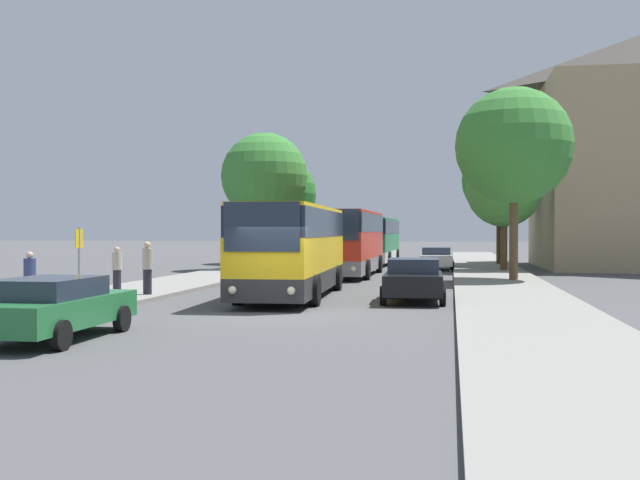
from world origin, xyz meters
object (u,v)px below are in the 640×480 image
bus_rear (375,240)px  parked_car_right_near (413,279)px  parked_car_left_curb (53,306)px  bus_stop_sign (79,255)px  tree_left_far (277,194)px  bus_middle (350,242)px  pedestrian_waiting_near (117,269)px  pedestrian_waiting_far (147,268)px  tree_right_near (504,190)px  pedestrian_walking_back (30,278)px  tree_right_far (514,146)px  tree_right_mid (500,181)px  tree_left_near (264,176)px  bus_front (293,249)px  parked_car_right_far (436,258)px

bus_rear → parked_car_right_near: bus_rear is taller
parked_car_left_curb → bus_stop_sign: (-2.95, 6.77, 0.88)m
bus_stop_sign → tree_left_far: 31.49m
bus_stop_sign → bus_middle: bearing=70.3°
bus_rear → pedestrian_waiting_near: 28.79m
parked_car_right_near → pedestrian_waiting_far: size_ratio=2.22×
bus_rear → tree_right_near: bearing=-50.1°
parked_car_right_near → pedestrian_waiting_far: bearing=0.4°
bus_rear → pedestrian_walking_back: size_ratio=7.51×
pedestrian_waiting_far → tree_right_far: (13.36, 10.59, 5.20)m
bus_middle → bus_stop_sign: bearing=-109.8°
tree_right_mid → bus_rear: bearing=167.8°
pedestrian_waiting_near → tree_left_far: size_ratio=0.21×
tree_left_near → tree_right_far: tree_right_far is taller
bus_front → parked_car_right_near: 4.62m
tree_left_near → bus_stop_sign: bearing=-90.8°
pedestrian_waiting_near → parked_car_right_near: bearing=-107.7°
bus_rear → bus_stop_sign: bearing=-100.4°
parked_car_right_near → tree_left_far: (-11.25, 27.92, 4.29)m
tree_right_near → bus_middle: bearing=-150.9°
parked_car_right_far → bus_rear: bearing=-61.1°
tree_left_far → tree_right_near: size_ratio=1.15×
tree_left_far → pedestrian_waiting_far: bearing=-86.0°
parked_car_right_far → pedestrian_waiting_near: pedestrian_waiting_near is taller
bus_front → pedestrian_walking_back: (-6.92, -5.65, -0.78)m
pedestrian_walking_back → tree_right_far: (15.36, 14.72, 5.33)m
bus_middle → bus_stop_sign: size_ratio=4.71×
parked_car_right_far → tree_left_near: 11.60m
bus_front → tree_right_far: 13.20m
bus_rear → pedestrian_waiting_near: (-6.83, -27.96, -0.77)m
tree_right_near → tree_right_mid: size_ratio=0.83×
tree_left_far → tree_right_far: size_ratio=0.88×
tree_right_near → parked_car_left_curb: bearing=-111.8°
pedestrian_waiting_far → tree_left_far: tree_left_far is taller
parked_car_right_far → tree_left_far: size_ratio=0.54×
bus_rear → pedestrian_waiting_far: bus_rear is taller
parked_car_right_far → tree_right_mid: tree_right_mid is taller
parked_car_right_near → tree_right_near: size_ratio=0.61×
bus_front → bus_stop_sign: bus_front is taller
tree_left_far → bus_middle: bearing=-62.4°
parked_car_left_curb → pedestrian_waiting_far: bearing=100.7°
parked_car_right_near → parked_car_right_far: 20.91m
bus_middle → tree_right_mid: bearing=56.5°
parked_car_left_curb → pedestrian_waiting_far: 9.97m
tree_left_near → tree_right_far: 16.57m
bus_stop_sign → tree_right_far: (14.36, 13.59, 4.68)m
bus_stop_sign → pedestrian_waiting_far: size_ratio=1.26×
pedestrian_waiting_far → tree_right_far: size_ratio=0.21×
parked_car_right_far → pedestrian_walking_back: pedestrian_walking_back is taller
bus_front → tree_right_mid: bearing=68.9°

